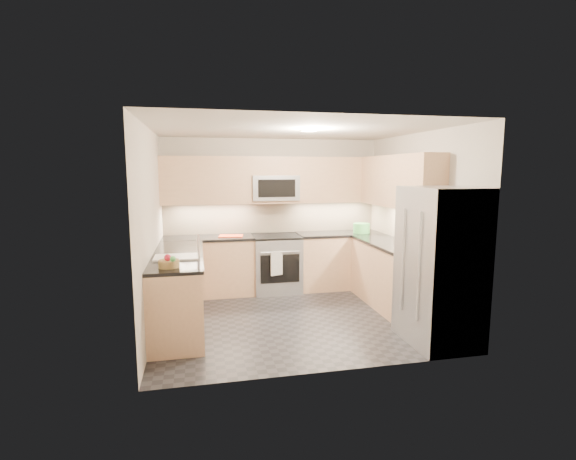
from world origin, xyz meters
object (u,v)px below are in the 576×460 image
object	(u,v)px
utensil_bowl	(361,228)
fruit_basket	(169,264)
microwave	(275,188)
cutting_board	(231,236)
gas_range	(276,264)
refrigerator	(440,266)

from	to	relation	value
utensil_bowl	fruit_basket	xyz separation A→B (m)	(-3.00, -1.94, -0.04)
microwave	cutting_board	xyz separation A→B (m)	(-0.73, -0.11, -0.75)
fruit_basket	microwave	bearing A→B (deg)	54.00
gas_range	refrigerator	distance (m)	2.86
gas_range	microwave	xyz separation A→B (m)	(0.00, 0.12, 1.24)
fruit_basket	refrigerator	bearing A→B (deg)	-7.80
refrigerator	fruit_basket	world-z (taller)	refrigerator
microwave	cutting_board	distance (m)	1.06
utensil_bowl	fruit_basket	size ratio (longest dim) A/B	1.25
gas_range	utensil_bowl	world-z (taller)	utensil_bowl
microwave	cutting_board	bearing A→B (deg)	-171.16
fruit_basket	cutting_board	bearing A→B (deg)	67.88
cutting_board	gas_range	bearing A→B (deg)	-0.88
microwave	utensil_bowl	distance (m)	1.61
microwave	utensil_bowl	bearing A→B (deg)	-7.99
utensil_bowl	cutting_board	distance (m)	2.18
refrigerator	cutting_board	bearing A→B (deg)	131.83
refrigerator	utensil_bowl	size ratio (longest dim) A/B	6.43
gas_range	cutting_board	distance (m)	0.88
gas_range	cutting_board	bearing A→B (deg)	179.12
gas_range	fruit_basket	bearing A→B (deg)	-127.65
microwave	cutting_board	world-z (taller)	microwave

